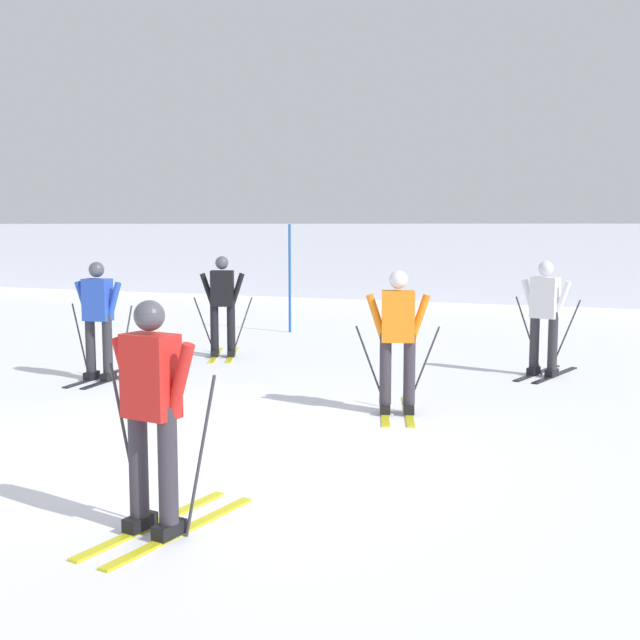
{
  "coord_description": "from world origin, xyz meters",
  "views": [
    {
      "loc": [
        3.82,
        -6.83,
        2.23
      ],
      "look_at": [
        -0.26,
        3.73,
        0.9
      ],
      "focal_mm": 45.53,
      "sensor_mm": 36.0,
      "label": 1
    }
  ],
  "objects": [
    {
      "name": "ground_plane",
      "position": [
        0.0,
        0.0,
        0.0
      ],
      "size": [
        120.0,
        120.0,
        0.0
      ],
      "primitive_type": "plane",
      "color": "white"
    },
    {
      "name": "far_snow_ridge",
      "position": [
        0.0,
        19.87,
        1.13
      ],
      "size": [
        80.0,
        7.47,
        2.26
      ],
      "primitive_type": "cube",
      "color": "white",
      "rests_on": "ground"
    },
    {
      "name": "skier_orange",
      "position": [
        1.28,
        2.28,
        0.92
      ],
      "size": [
        0.96,
        1.64,
        1.71
      ],
      "color": "gold",
      "rests_on": "ground"
    },
    {
      "name": "skier_white",
      "position": [
        2.63,
        5.41,
        0.92
      ],
      "size": [
        0.97,
        1.64,
        1.71
      ],
      "color": "black",
      "rests_on": "ground"
    },
    {
      "name": "skier_red",
      "position": [
        0.67,
        -1.99,
        0.92
      ],
      "size": [
        0.99,
        1.64,
        1.71
      ],
      "color": "gold",
      "rests_on": "ground"
    },
    {
      "name": "skier_black",
      "position": [
        -2.61,
        5.25,
        0.92
      ],
      "size": [
        0.96,
        1.62,
        1.71
      ],
      "color": "gold",
      "rests_on": "ground"
    },
    {
      "name": "skier_blue",
      "position": [
        -3.29,
        2.76,
        0.92
      ],
      "size": [
        1.0,
        1.62,
        1.71
      ],
      "color": "black",
      "rests_on": "ground"
    },
    {
      "name": "trail_marker_pole",
      "position": [
        -2.82,
        8.62,
        1.12
      ],
      "size": [
        0.05,
        0.05,
        2.25
      ],
      "primitive_type": "cylinder",
      "color": "#1E56AD",
      "rests_on": "ground"
    }
  ]
}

